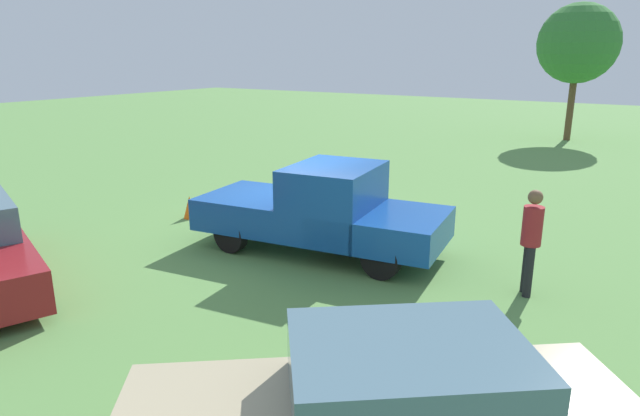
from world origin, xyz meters
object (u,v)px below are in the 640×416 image
Objects in this scene: pickup_truck at (326,208)px; tree_back_left at (578,44)px; person_bystander at (531,236)px; traffic_cone at (190,207)px.

pickup_truck is 19.04m from tree_back_left.
person_bystander is 7.95m from traffic_cone.
tree_back_left reaches higher than pickup_truck.
person_bystander is 3.24× the size of traffic_cone.
tree_back_left is at bearing -101.90° from pickup_truck.
tree_back_left reaches higher than person_bystander.
tree_back_left is at bearing -105.12° from person_bystander.
pickup_truck is at bearing -21.29° from person_bystander.
traffic_cone is at bearing -10.31° from pickup_truck.
person_bystander reaches higher than pickup_truck.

